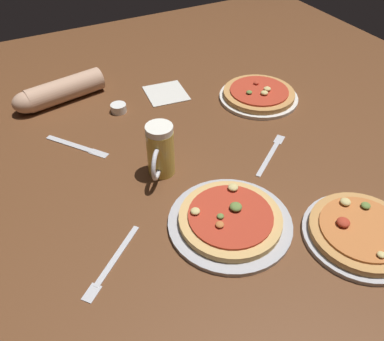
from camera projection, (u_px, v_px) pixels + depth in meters
name	position (u px, v px, depth m)	size (l,w,h in m)	color
ground_plane	(192.00, 180.00, 1.14)	(2.40, 2.40, 0.03)	brown
pizza_plate_near	(232.00, 219.00, 0.98)	(0.31, 0.31, 0.05)	#B2B2B7
pizza_plate_far	(259.00, 95.00, 1.43)	(0.28, 0.28, 0.05)	silver
pizza_plate_side	(361.00, 232.00, 0.95)	(0.27, 0.27, 0.05)	#B2B2B7
beer_mug_dark	(160.00, 151.00, 1.09)	(0.10, 0.12, 0.16)	gold
ramekin_sauce	(119.00, 108.00, 1.37)	(0.05, 0.05, 0.03)	white
napkin_folded	(166.00, 93.00, 1.46)	(0.14, 0.15, 0.01)	silver
fork_left	(112.00, 263.00, 0.90)	(0.18, 0.16, 0.01)	silver
knife_right	(77.00, 146.00, 1.23)	(0.15, 0.19, 0.01)	silver
fork_spare	(271.00, 153.00, 1.20)	(0.19, 0.14, 0.01)	silver
diner_arm	(56.00, 93.00, 1.39)	(0.33, 0.13, 0.08)	tan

